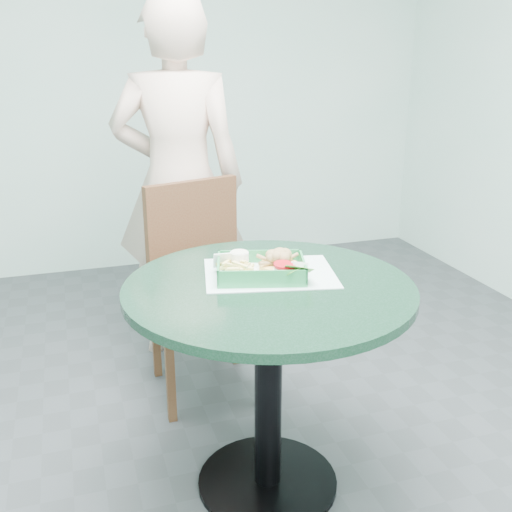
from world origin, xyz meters
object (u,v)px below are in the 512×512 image
object	(u,v)px
diner_person	(177,156)
food_basket	(261,278)
sauce_ramekin	(235,264)
crab_sandwich	(276,264)
cafe_table	(269,338)
dining_chair	(199,274)

from	to	relation	value
diner_person	food_basket	size ratio (longest dim) A/B	7.10
food_basket	sauce_ramekin	size ratio (longest dim) A/B	4.48
diner_person	food_basket	xyz separation A→B (m)	(0.07, -1.06, -0.24)
diner_person	sauce_ramekin	bearing A→B (deg)	107.21
food_basket	crab_sandwich	size ratio (longest dim) A/B	2.17
diner_person	sauce_ramekin	xyz separation A→B (m)	(-0.00, -1.00, -0.20)
cafe_table	sauce_ramekin	size ratio (longest dim) A/B	14.75
cafe_table	food_basket	distance (m)	0.20
diner_person	crab_sandwich	bearing A→B (deg)	114.41
diner_person	sauce_ramekin	distance (m)	1.02
food_basket	diner_person	bearing A→B (deg)	93.64
crab_sandwich	sauce_ramekin	size ratio (longest dim) A/B	2.07
dining_chair	diner_person	distance (m)	0.59
cafe_table	crab_sandwich	bearing A→B (deg)	59.54
crab_sandwich	sauce_ramekin	world-z (taller)	crab_sandwich
cafe_table	crab_sandwich	world-z (taller)	crab_sandwich
food_basket	cafe_table	bearing A→B (deg)	-85.55
food_basket	sauce_ramekin	bearing A→B (deg)	137.38
dining_chair	food_basket	distance (m)	0.75
cafe_table	sauce_ramekin	bearing A→B (deg)	119.93
crab_sandwich	sauce_ramekin	distance (m)	0.14
dining_chair	diner_person	xyz separation A→B (m)	(-0.01, 0.35, 0.47)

